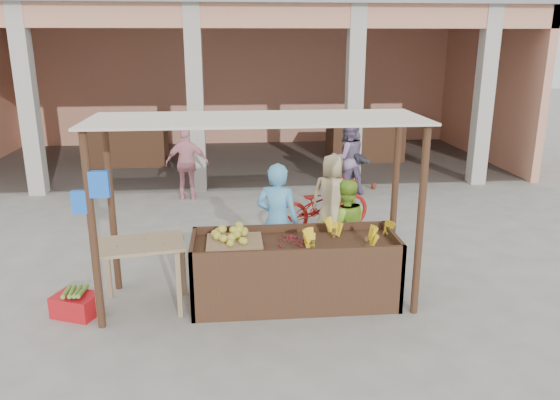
{
  "coord_description": "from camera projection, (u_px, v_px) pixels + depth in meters",
  "views": [
    {
      "loc": [
        -0.29,
        -6.41,
        3.28
      ],
      "look_at": [
        0.43,
        1.2,
        1.02
      ],
      "focal_mm": 35.0,
      "sensor_mm": 36.0,
      "label": 1
    }
  ],
  "objects": [
    {
      "name": "fruit_stall",
      "position": [
        294.0,
        273.0,
        7.0
      ],
      "size": [
        2.6,
        0.95,
        0.8
      ],
      "primitive_type": "cube",
      "color": "#452A1B",
      "rests_on": "ground"
    },
    {
      "name": "papaya_pile",
      "position": [
        139.0,
        235.0,
        6.7
      ],
      "size": [
        0.72,
        0.41,
        0.2
      ],
      "primitive_type": null,
      "color": "#3F7E29",
      "rests_on": "side_table"
    },
    {
      "name": "shopper_f",
      "position": [
        348.0,
        155.0,
        11.8
      ],
      "size": [
        0.92,
        0.61,
        1.76
      ],
      "primitive_type": "imported",
      "rotation": [
        0.0,
        0.0,
        3.28
      ],
      "color": "gray",
      "rests_on": "ground"
    },
    {
      "name": "red_crate",
      "position": [
        76.0,
        305.0,
        6.71
      ],
      "size": [
        0.63,
        0.55,
        0.27
      ],
      "primitive_type": "cube",
      "rotation": [
        0.0,
        0.0,
        -0.39
      ],
      "color": "red",
      "rests_on": "ground"
    },
    {
      "name": "plantain_bundle",
      "position": [
        75.0,
        292.0,
        6.66
      ],
      "size": [
        0.43,
        0.3,
        0.09
      ],
      "primitive_type": null,
      "color": "olive",
      "rests_on": "red_crate"
    },
    {
      "name": "melon_tray",
      "position": [
        234.0,
        238.0,
        6.81
      ],
      "size": [
        0.69,
        0.6,
        0.19
      ],
      "color": "#906E4A",
      "rests_on": "fruit_stall"
    },
    {
      "name": "ground",
      "position": [
        256.0,
        302.0,
        7.07
      ],
      "size": [
        60.0,
        60.0,
        0.0
      ],
      "primitive_type": "plane",
      "color": "slate",
      "rests_on": "ground"
    },
    {
      "name": "produce_sacks",
      "position": [
        367.0,
        176.0,
        12.26
      ],
      "size": [
        0.82,
        0.51,
        0.63
      ],
      "color": "maroon",
      "rests_on": "ground"
    },
    {
      "name": "shopper_c",
      "position": [
        332.0,
        192.0,
        9.17
      ],
      "size": [
        0.92,
        0.78,
        1.61
      ],
      "primitive_type": "imported",
      "rotation": [
        0.0,
        0.0,
        2.72
      ],
      "color": "tan",
      "rests_on": "ground"
    },
    {
      "name": "shopper_b",
      "position": [
        187.0,
        161.0,
        11.42
      ],
      "size": [
        1.0,
        0.58,
        1.65
      ],
      "primitive_type": "imported",
      "rotation": [
        0.0,
        0.0,
        3.08
      ],
      "color": "pink",
      "rests_on": "ground"
    },
    {
      "name": "side_table",
      "position": [
        141.0,
        253.0,
        6.77
      ],
      "size": [
        1.17,
        0.88,
        0.86
      ],
      "rotation": [
        0.0,
        0.0,
        0.17
      ],
      "color": "tan",
      "rests_on": "ground"
    },
    {
      "name": "shopper_d",
      "position": [
        351.0,
        157.0,
        11.99
      ],
      "size": [
        0.76,
        1.52,
        1.58
      ],
      "primitive_type": "imported",
      "rotation": [
        0.0,
        0.0,
        1.69
      ],
      "color": "#494754",
      "rests_on": "ground"
    },
    {
      "name": "stall_awning",
      "position": [
        252.0,
        152.0,
        6.57
      ],
      "size": [
        4.09,
        1.35,
        2.39
      ],
      "color": "#452A1B",
      "rests_on": "ground"
    },
    {
      "name": "berry_heap",
      "position": [
        290.0,
        239.0,
        6.83
      ],
      "size": [
        0.43,
        0.35,
        0.14
      ],
      "primitive_type": "ellipsoid",
      "color": "maroon",
      "rests_on": "fruit_stall"
    },
    {
      "name": "vendor_green",
      "position": [
        345.0,
        225.0,
        7.77
      ],
      "size": [
        0.73,
        0.44,
        1.48
      ],
      "primitive_type": "imported",
      "rotation": [
        0.0,
        0.0,
        3.19
      ],
      "color": "#93C933",
      "rests_on": "ground"
    },
    {
      "name": "market_building",
      "position": [
        240.0,
        61.0,
        14.83
      ],
      "size": [
        14.4,
        6.4,
        4.2
      ],
      "color": "tan",
      "rests_on": "ground"
    },
    {
      "name": "vendor_blue",
      "position": [
        277.0,
        218.0,
        7.6
      ],
      "size": [
        0.79,
        0.69,
        1.78
      ],
      "primitive_type": "imported",
      "rotation": [
        0.0,
        0.0,
        2.8
      ],
      "color": "#59AEE3",
      "rests_on": "ground"
    },
    {
      "name": "banana_heap",
      "position": [
        347.0,
        234.0,
        6.93
      ],
      "size": [
        1.16,
        0.63,
        0.21
      ],
      "primitive_type": null,
      "color": "yellow",
      "rests_on": "fruit_stall"
    },
    {
      "name": "motorcycle",
      "position": [
        323.0,
        204.0,
        9.55
      ],
      "size": [
        1.26,
        2.02,
        1.0
      ],
      "primitive_type": "imported",
      "rotation": [
        0.0,
        0.0,
        1.91
      ],
      "color": "maroon",
      "rests_on": "ground"
    }
  ]
}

